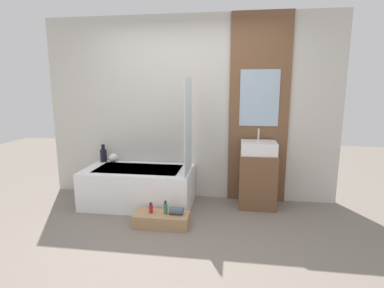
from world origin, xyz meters
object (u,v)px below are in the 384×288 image
Objects in this scene: vase_tall_dark at (103,155)px; bottle_soap_secondary at (166,208)px; wooden_step_bench at (162,219)px; sink at (259,148)px; bottle_soap_primary at (151,208)px; vase_round_light at (113,158)px; bathtub at (139,186)px.

vase_tall_dark is 1.52m from bottle_soap_secondary.
vase_tall_dark is (-1.11, 0.90, 0.55)m from wooden_step_bench.
vase_tall_dark reaches higher than bottle_soap_secondary.
sink is 1.47m from bottle_soap_secondary.
wooden_step_bench is 0.18m from bottle_soap_primary.
bottle_soap_secondary is at bearing 0.00° from bottle_soap_primary.
vase_round_light is at bearing 176.80° from sink.
bathtub is at bearing 127.85° from wooden_step_bench.
vase_round_light is at bearing -6.39° from vase_tall_dark.
wooden_step_bench is 1.39m from vase_round_light.
bottle_soap_primary reaches higher than wooden_step_bench.
bottle_soap_primary is at bearing -47.28° from vase_round_light.
bathtub is 3.17× the size of sink.
bottle_soap_secondary is at bearing -145.05° from sink.
wooden_step_bench is 1.38× the size of sink.
bathtub is 2.29× the size of wooden_step_bench.
sink is 3.72× the size of bottle_soap_primary.
vase_tall_dark is (-0.64, 0.30, 0.36)m from bathtub.
bathtub is 0.64m from vase_round_light.
bottle_soap_primary is (-1.28, -0.77, -0.61)m from sink.
vase_round_light is 1.06× the size of bottle_soap_primary.
sink is (1.15, 0.77, 0.74)m from wooden_step_bench.
bathtub is 0.78m from wooden_step_bench.
bottle_soap_primary is 0.79× the size of bottle_soap_secondary.
vase_round_light reaches higher than bottle_soap_primary.
vase_round_light is (-0.48, 0.28, 0.32)m from bathtub.
sink reaches higher than bottle_soap_primary.
bathtub is at bearing 130.61° from bottle_soap_secondary.
vase_round_light is 0.83× the size of bottle_soap_secondary.
bathtub reaches higher than bottle_soap_primary.
sink reaches higher than bathtub.
bathtub reaches higher than bottle_soap_secondary.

